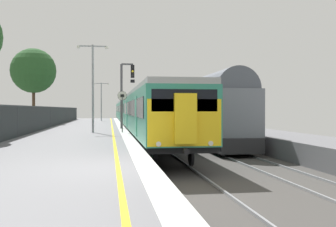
{
  "coord_description": "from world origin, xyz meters",
  "views": [
    {
      "loc": [
        -0.56,
        -10.09,
        1.5
      ],
      "look_at": [
        1.73,
        5.15,
        1.33
      ],
      "focal_mm": 41.57,
      "sensor_mm": 36.0,
      "label": 1
    }
  ],
  "objects_px": {
    "freight_train_adjacent_track": "(185,108)",
    "speed_limit_sign": "(122,106)",
    "commuter_train_at_platform": "(133,111)",
    "platform_lamp_far": "(101,98)",
    "signal_gantry": "(125,88)",
    "background_tree_right": "(34,72)",
    "platform_lamp_mid": "(93,81)"
  },
  "relations": [
    {
      "from": "speed_limit_sign",
      "to": "freight_train_adjacent_track",
      "type": "bearing_deg",
      "value": 56.46
    },
    {
      "from": "freight_train_adjacent_track",
      "to": "background_tree_right",
      "type": "xyz_separation_m",
      "value": [
        -14.47,
        8.27,
        3.84
      ]
    },
    {
      "from": "commuter_train_at_platform",
      "to": "speed_limit_sign",
      "type": "xyz_separation_m",
      "value": [
        -1.85,
        -19.13,
        0.43
      ]
    },
    {
      "from": "commuter_train_at_platform",
      "to": "freight_train_adjacent_track",
      "type": "bearing_deg",
      "value": -68.77
    },
    {
      "from": "signal_gantry",
      "to": "commuter_train_at_platform",
      "type": "bearing_deg",
      "value": 84.08
    },
    {
      "from": "commuter_train_at_platform",
      "to": "freight_train_adjacent_track",
      "type": "distance_m",
      "value": 11.06
    },
    {
      "from": "speed_limit_sign",
      "to": "platform_lamp_mid",
      "type": "xyz_separation_m",
      "value": [
        -1.87,
        0.25,
        1.63
      ]
    },
    {
      "from": "commuter_train_at_platform",
      "to": "signal_gantry",
      "type": "bearing_deg",
      "value": -95.92
    },
    {
      "from": "freight_train_adjacent_track",
      "to": "signal_gantry",
      "type": "relative_size",
      "value": 6.08
    },
    {
      "from": "commuter_train_at_platform",
      "to": "speed_limit_sign",
      "type": "distance_m",
      "value": 19.23
    },
    {
      "from": "background_tree_right",
      "to": "freight_train_adjacent_track",
      "type": "bearing_deg",
      "value": -29.76
    },
    {
      "from": "platform_lamp_mid",
      "to": "background_tree_right",
      "type": "height_order",
      "value": "background_tree_right"
    },
    {
      "from": "commuter_train_at_platform",
      "to": "speed_limit_sign",
      "type": "height_order",
      "value": "commuter_train_at_platform"
    },
    {
      "from": "speed_limit_sign",
      "to": "platform_lamp_mid",
      "type": "height_order",
      "value": "platform_lamp_mid"
    },
    {
      "from": "platform_lamp_mid",
      "to": "background_tree_right",
      "type": "relative_size",
      "value": 0.72
    },
    {
      "from": "commuter_train_at_platform",
      "to": "platform_lamp_far",
      "type": "relative_size",
      "value": 12.47
    },
    {
      "from": "signal_gantry",
      "to": "background_tree_right",
      "type": "xyz_separation_m",
      "value": [
        -8.99,
        12.19,
        2.28
      ]
    },
    {
      "from": "speed_limit_sign",
      "to": "platform_lamp_far",
      "type": "relative_size",
      "value": 0.54
    },
    {
      "from": "commuter_train_at_platform",
      "to": "signal_gantry",
      "type": "relative_size",
      "value": 12.31
    },
    {
      "from": "freight_train_adjacent_track",
      "to": "background_tree_right",
      "type": "height_order",
      "value": "background_tree_right"
    },
    {
      "from": "commuter_train_at_platform",
      "to": "signal_gantry",
      "type": "xyz_separation_m",
      "value": [
        -1.47,
        -14.22,
        1.87
      ]
    },
    {
      "from": "commuter_train_at_platform",
      "to": "platform_lamp_far",
      "type": "xyz_separation_m",
      "value": [
        -3.72,
        7.02,
        1.71
      ]
    },
    {
      "from": "commuter_train_at_platform",
      "to": "signal_gantry",
      "type": "distance_m",
      "value": 14.42
    },
    {
      "from": "freight_train_adjacent_track",
      "to": "platform_lamp_mid",
      "type": "xyz_separation_m",
      "value": [
        -7.72,
        -8.57,
        1.76
      ]
    },
    {
      "from": "freight_train_adjacent_track",
      "to": "speed_limit_sign",
      "type": "relative_size",
      "value": 11.47
    },
    {
      "from": "freight_train_adjacent_track",
      "to": "signal_gantry",
      "type": "xyz_separation_m",
      "value": [
        -5.48,
        -3.91,
        1.57
      ]
    },
    {
      "from": "speed_limit_sign",
      "to": "signal_gantry",
      "type": "bearing_deg",
      "value": 85.68
    },
    {
      "from": "speed_limit_sign",
      "to": "platform_lamp_mid",
      "type": "relative_size",
      "value": 0.47
    },
    {
      "from": "platform_lamp_far",
      "to": "background_tree_right",
      "type": "relative_size",
      "value": 0.63
    },
    {
      "from": "commuter_train_at_platform",
      "to": "speed_limit_sign",
      "type": "relative_size",
      "value": 23.2
    },
    {
      "from": "commuter_train_at_platform",
      "to": "platform_lamp_mid",
      "type": "relative_size",
      "value": 10.95
    },
    {
      "from": "freight_train_adjacent_track",
      "to": "signal_gantry",
      "type": "height_order",
      "value": "signal_gantry"
    }
  ]
}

